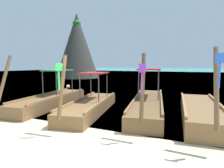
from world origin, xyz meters
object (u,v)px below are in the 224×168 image
at_px(mooring_buoy_near, 68,87).
at_px(longtail_boat_green_ribbon, 90,105).
at_px(longtail_boat_turquoise_ribbon, 52,100).
at_px(longtail_boat_blue_ribbon, 201,112).
at_px(longtail_boat_violet_ribbon, 148,104).
at_px(karst_rock, 77,47).

bearing_deg(mooring_buoy_near, longtail_boat_green_ribbon, -46.43).
height_order(longtail_boat_turquoise_ribbon, mooring_buoy_near, longtail_boat_turquoise_ribbon).
bearing_deg(longtail_boat_green_ribbon, longtail_boat_blue_ribbon, 9.95).
xyz_separation_m(longtail_boat_green_ribbon, longtail_boat_blue_ribbon, (4.67, 0.82, -0.00)).
height_order(longtail_boat_green_ribbon, longtail_boat_violet_ribbon, longtail_boat_violet_ribbon).
bearing_deg(longtail_boat_blue_ribbon, longtail_boat_violet_ribbon, 164.47).
xyz_separation_m(longtail_boat_green_ribbon, mooring_buoy_near, (-6.47, 6.80, -0.14)).
bearing_deg(longtail_boat_blue_ribbon, longtail_boat_green_ribbon, -170.05).
distance_m(longtail_boat_turquoise_ribbon, longtail_boat_green_ribbon, 2.52).
bearing_deg(longtail_boat_violet_ribbon, karst_rock, 132.59).
xyz_separation_m(longtail_boat_turquoise_ribbon, longtail_boat_blue_ribbon, (7.18, 0.60, -0.02)).
relative_size(longtail_boat_green_ribbon, mooring_buoy_near, 15.75).
bearing_deg(longtail_boat_green_ribbon, mooring_buoy_near, 133.57).
xyz_separation_m(karst_rock, mooring_buoy_near, (7.85, -12.81, -5.01)).
height_order(longtail_boat_violet_ribbon, karst_rock, karst_rock).
relative_size(longtail_boat_turquoise_ribbon, longtail_boat_violet_ribbon, 0.86).
bearing_deg(longtail_boat_blue_ribbon, karst_rock, 135.30).
bearing_deg(mooring_buoy_near, longtail_boat_violet_ribbon, -31.14).
distance_m(longtail_boat_turquoise_ribbon, longtail_boat_blue_ribbon, 7.21).
bearing_deg(longtail_boat_turquoise_ribbon, longtail_boat_green_ribbon, -5.08).
xyz_separation_m(longtail_boat_blue_ribbon, mooring_buoy_near, (-11.14, 5.98, -0.14)).
relative_size(longtail_boat_green_ribbon, longtail_boat_blue_ribbon, 0.93).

